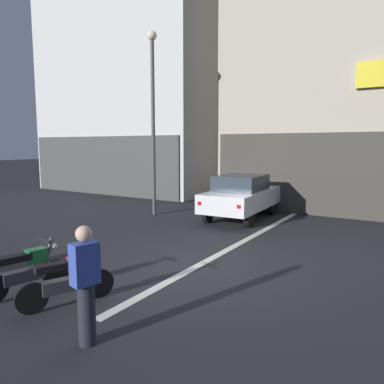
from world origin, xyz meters
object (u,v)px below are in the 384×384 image
object	(u,v)px
motorcycle_green_row_leftmost	(27,270)
street_lamp	(153,106)
person_by_motorcycles	(86,285)
motorcycle_red_row_left_mid	(68,279)
car_white_crossing_near	(242,195)

from	to	relation	value
motorcycle_green_row_leftmost	street_lamp	bearing A→B (deg)	110.78
street_lamp	person_by_motorcycles	world-z (taller)	street_lamp
motorcycle_red_row_left_mid	person_by_motorcycles	world-z (taller)	person_by_motorcycles
street_lamp	person_by_motorcycles	size ratio (longest dim) A/B	4.17
car_white_crossing_near	street_lamp	xyz separation A→B (m)	(-3.27, -1.06, 3.34)
street_lamp	car_white_crossing_near	bearing A→B (deg)	18.04
motorcycle_red_row_left_mid	person_by_motorcycles	xyz separation A→B (m)	(1.24, -0.71, 0.40)
motorcycle_green_row_leftmost	car_white_crossing_near	bearing A→B (deg)	87.10
car_white_crossing_near	motorcycle_red_row_left_mid	size ratio (longest dim) A/B	2.66
car_white_crossing_near	motorcycle_green_row_leftmost	distance (m)	8.56
car_white_crossing_near	person_by_motorcycles	size ratio (longest dim) A/B	2.50
person_by_motorcycles	car_white_crossing_near	bearing A→B (deg)	101.28
car_white_crossing_near	motorcycle_green_row_leftmost	world-z (taller)	car_white_crossing_near
motorcycle_red_row_left_mid	motorcycle_green_row_leftmost	bearing A→B (deg)	-175.13
motorcycle_red_row_left_mid	person_by_motorcycles	size ratio (longest dim) A/B	0.94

